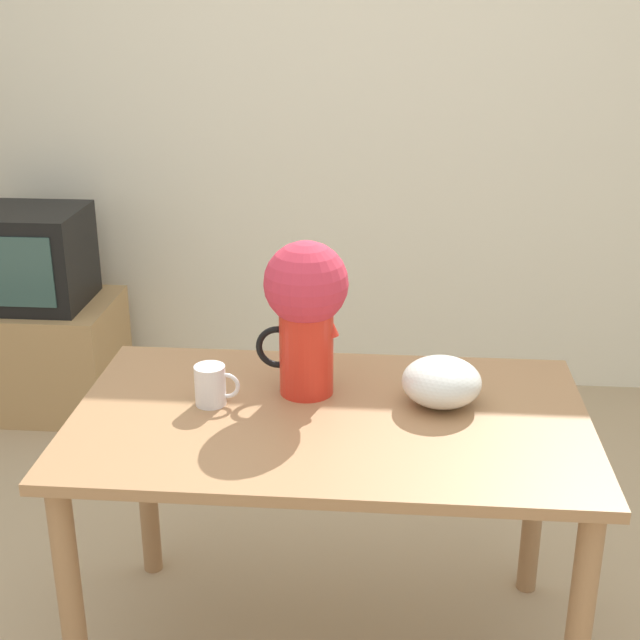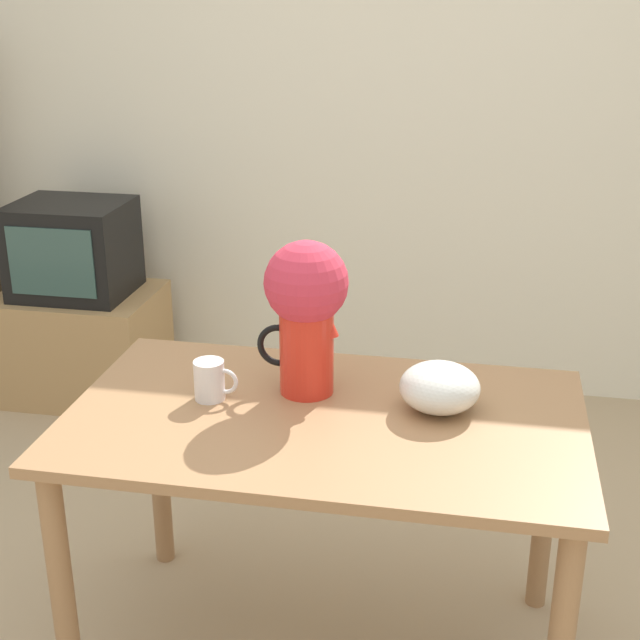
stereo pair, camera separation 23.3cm
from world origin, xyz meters
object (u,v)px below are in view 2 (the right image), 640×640
Objects in this scene: flower_vase at (306,303)px; tv_set at (73,249)px; white_bowl at (440,387)px; coffee_mug at (211,380)px.

tv_set is at bearing 134.55° from flower_vase.
white_bowl is 2.19m from tv_set.
tv_set is (-1.09, 1.44, -0.12)m from coffee_mug.
tv_set reaches higher than white_bowl.
coffee_mug is at bearing -175.02° from white_bowl.
coffee_mug is at bearing -158.61° from flower_vase.
flower_vase reaches higher than coffee_mug.
white_bowl reaches higher than coffee_mug.
white_bowl is (0.60, 0.05, 0.01)m from coffee_mug.
coffee_mug is 1.81m from tv_set.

